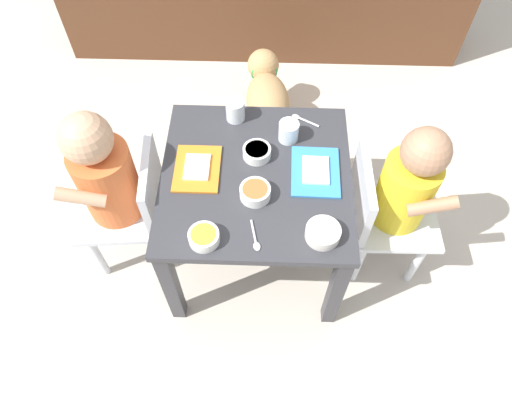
{
  "coord_description": "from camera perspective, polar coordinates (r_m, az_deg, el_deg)",
  "views": [
    {
      "loc": [
        0.03,
        -0.86,
        1.59
      ],
      "look_at": [
        0.0,
        0.0,
        0.3
      ],
      "focal_mm": 32.96,
      "sensor_mm": 36.0,
      "label": 1
    }
  ],
  "objects": [
    {
      "name": "water_cup_right",
      "position": [
        1.5,
        3.97,
        8.8
      ],
      "size": [
        0.06,
        0.06,
        0.07
      ],
      "color": "white",
      "rests_on": "dining_table"
    },
    {
      "name": "veggie_bowl_near",
      "position": [
        1.29,
        -6.35,
        -3.86
      ],
      "size": [
        0.09,
        0.09,
        0.03
      ],
      "color": "white",
      "rests_on": "dining_table"
    },
    {
      "name": "dining_table",
      "position": [
        1.48,
        0.0,
        1.78
      ],
      "size": [
        0.58,
        0.58,
        0.46
      ],
      "color": "#333338",
      "rests_on": "ground"
    },
    {
      "name": "food_tray_left",
      "position": [
        1.44,
        -7.15,
        4.44
      ],
      "size": [
        0.14,
        0.18,
        0.02
      ],
      "color": "orange",
      "rests_on": "dining_table"
    },
    {
      "name": "spoon_by_left_tray",
      "position": [
        1.58,
        5.68,
        10.3
      ],
      "size": [
        0.09,
        0.06,
        0.01
      ],
      "color": "silver",
      "rests_on": "dining_table"
    },
    {
      "name": "water_cup_left",
      "position": [
        1.56,
        -2.53,
        11.29
      ],
      "size": [
        0.06,
        0.06,
        0.07
      ],
      "color": "white",
      "rests_on": "dining_table"
    },
    {
      "name": "seated_child_right",
      "position": [
        1.51,
        17.3,
        1.76
      ],
      "size": [
        0.28,
        0.28,
        0.67
      ],
      "color": "silver",
      "rests_on": "ground"
    },
    {
      "name": "food_tray_right",
      "position": [
        1.43,
        7.22,
        4.07
      ],
      "size": [
        0.15,
        0.19,
        0.02
      ],
      "color": "#388CD8",
      "rests_on": "dining_table"
    },
    {
      "name": "seated_child_left",
      "position": [
        1.52,
        -17.33,
        3.03
      ],
      "size": [
        0.3,
        0.3,
        0.69
      ],
      "color": "silver",
      "rests_on": "ground"
    },
    {
      "name": "cereal_bowl_right_side",
      "position": [
        1.36,
        -0.09,
        1.58
      ],
      "size": [
        0.09,
        0.09,
        0.04
      ],
      "color": "white",
      "rests_on": "dining_table"
    },
    {
      "name": "veggie_bowl_far",
      "position": [
        1.3,
        8.13,
        -3.35
      ],
      "size": [
        0.1,
        0.1,
        0.04
      ],
      "color": "silver",
      "rests_on": "dining_table"
    },
    {
      "name": "dog",
      "position": [
        2.03,
        1.31,
        13.31
      ],
      "size": [
        0.22,
        0.42,
        0.31
      ],
      "color": "tan",
      "rests_on": "ground"
    },
    {
      "name": "spoon_by_right_tray",
      "position": [
        1.29,
        -0.09,
        -4.1
      ],
      "size": [
        0.03,
        0.1,
        0.01
      ],
      "color": "silver",
      "rests_on": "dining_table"
    },
    {
      "name": "ground_plane",
      "position": [
        1.81,
        0.0,
        -5.31
      ],
      "size": [
        7.0,
        7.0,
        0.0
      ],
      "primitive_type": "plane",
      "color": "beige"
    },
    {
      "name": "cereal_bowl_left_side",
      "position": [
        1.45,
        0.02,
        6.46
      ],
      "size": [
        0.09,
        0.09,
        0.03
      ],
      "color": "white",
      "rests_on": "dining_table"
    }
  ]
}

